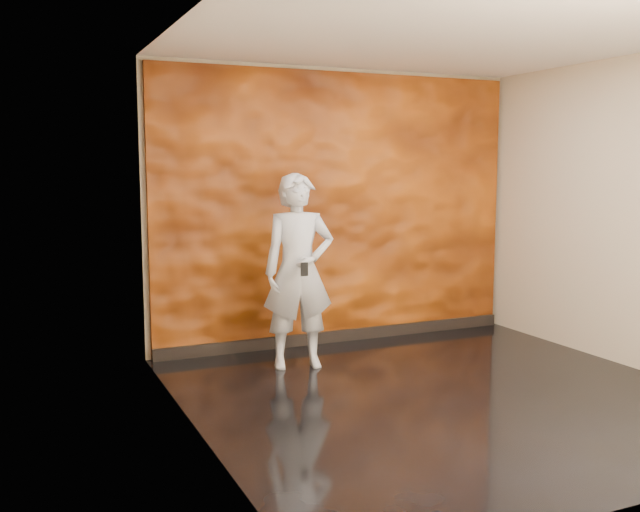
{
  "coord_description": "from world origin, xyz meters",
  "views": [
    {
      "loc": [
        -3.15,
        -4.63,
        1.81
      ],
      "look_at": [
        -0.74,
        0.79,
        1.07
      ],
      "focal_mm": 40.0,
      "sensor_mm": 36.0,
      "label": 1
    }
  ],
  "objects": [
    {
      "name": "phone",
      "position": [
        -0.81,
        0.97,
        0.93
      ],
      "size": [
        0.06,
        0.02,
        0.12
      ],
      "primitive_type": "cube",
      "rotation": [
        0.0,
        0.0,
        -0.07
      ],
      "color": "black",
      "rests_on": "man"
    },
    {
      "name": "feature_wall",
      "position": [
        0.0,
        1.96,
        1.38
      ],
      "size": [
        3.9,
        0.06,
        2.75
      ],
      "primitive_type": "cube",
      "color": "#C45910",
      "rests_on": "ground"
    },
    {
      "name": "man",
      "position": [
        -0.75,
        1.23,
        0.88
      ],
      "size": [
        0.71,
        0.53,
        1.76
      ],
      "primitive_type": "imported",
      "rotation": [
        0.0,
        0.0,
        -0.19
      ],
      "color": "#A8ADB7",
      "rests_on": "ground"
    },
    {
      "name": "baseboard",
      "position": [
        0.0,
        1.92,
        0.06
      ],
      "size": [
        3.9,
        0.04,
        0.12
      ],
      "primitive_type": "cube",
      "color": "black",
      "rests_on": "ground"
    },
    {
      "name": "room",
      "position": [
        0.0,
        0.0,
        1.4
      ],
      "size": [
        4.02,
        4.02,
        2.81
      ],
      "color": "black",
      "rests_on": "ground"
    }
  ]
}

